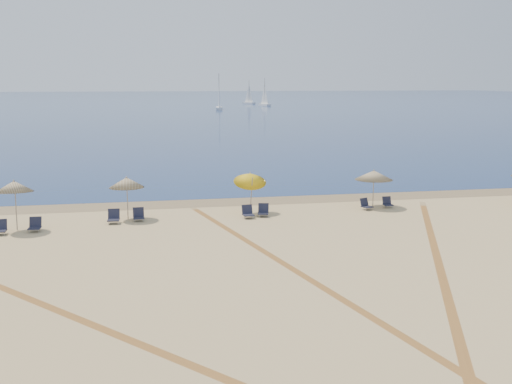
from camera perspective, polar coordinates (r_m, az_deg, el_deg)
ocean at (r=238.03m, az=-9.34°, el=8.54°), size 500.00×500.00×0.00m
wet_sand at (r=38.09m, az=-1.12°, el=-0.84°), size 500.00×500.00×0.00m
umbrella_1 at (r=32.55m, az=-21.88°, el=0.49°), size 1.90×1.94×2.61m
umbrella_2 at (r=33.52m, az=-12.12°, el=0.89°), size 1.91×1.91×2.37m
umbrella_3 at (r=34.29m, az=-0.56°, el=1.36°), size 1.86×1.94×2.64m
umbrella_4 at (r=36.69m, az=11.07°, el=1.58°), size 2.26×2.26×2.27m
chair_2 at (r=32.40m, az=-23.02°, el=-3.14°), size 0.62×0.72×0.73m
chair_3 at (r=32.39m, az=-20.15°, el=-2.96°), size 0.62×0.72×0.71m
chair_4 at (r=33.02m, az=-13.30°, el=-2.32°), size 0.66×0.76×0.74m
chair_5 at (r=33.28m, az=-11.03°, el=-2.16°), size 0.61×0.71×0.71m
chair_6 at (r=33.37m, az=-0.78°, el=-1.93°), size 0.64×0.73×0.71m
chair_7 at (r=33.76m, az=0.69°, el=-1.78°), size 0.74×0.81×0.71m
chair_8 at (r=36.11m, az=10.33°, el=-1.18°), size 0.75×0.80×0.66m
chair_9 at (r=36.98m, az=12.32°, el=-0.99°), size 0.53×0.62×0.64m
sailboat_0 at (r=199.68m, az=-0.67°, el=8.99°), size 3.62×5.09×7.60m
sailboat_1 at (r=159.83m, az=-3.51°, el=8.79°), size 2.47×6.41×9.31m
sailboat_3 at (r=183.49m, az=0.82°, el=8.92°), size 2.85×5.72×8.26m
tire_tracks at (r=23.45m, az=-0.43°, el=-8.12°), size 55.61×40.83×0.00m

